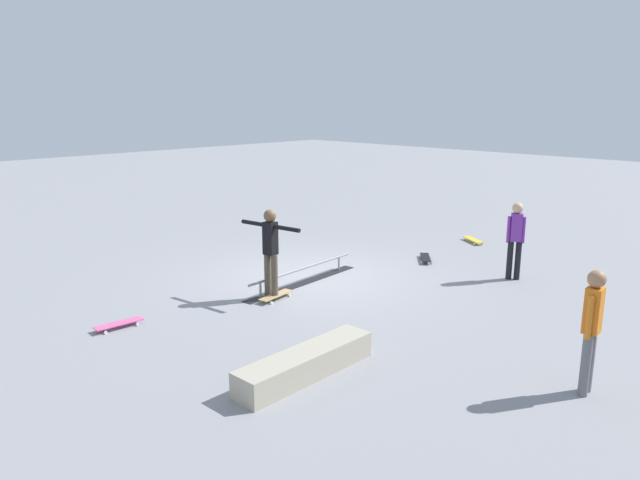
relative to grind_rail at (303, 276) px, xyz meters
The scene contains 10 objects.
ground_plane 0.49m from the grind_rail, 157.72° to the right, with size 60.00×60.00×0.00m, color gray.
grind_rail is the anchor object (origin of this frame).
skate_ledge 4.18m from the grind_rail, 46.66° to the left, with size 2.26×0.48×0.37m, color #B2A893.
skater_main 1.39m from the grind_rail, 13.41° to the left, with size 0.27×1.38×1.72m.
skateboard_main 1.10m from the grind_rail, 18.59° to the left, with size 0.82×0.35×0.09m.
bystander_orange_shirt 6.05m from the grind_rail, 83.37° to the left, with size 0.38×0.23×1.65m.
bystander_purple_shirt 4.48m from the grind_rail, 138.23° to the left, with size 0.28×0.35×1.63m.
loose_skateboard_black 3.32m from the grind_rail, 166.12° to the left, with size 0.74×0.66×0.09m.
loose_skateboard_pink 3.84m from the grind_rail, ahead, with size 0.81×0.30×0.09m.
loose_skateboard_yellow 5.65m from the grind_rail, behind, with size 0.58×0.79×0.09m.
Camera 1 is at (8.52, 8.60, 3.72)m, focal length 33.42 mm.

